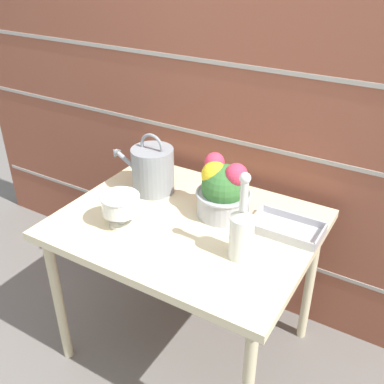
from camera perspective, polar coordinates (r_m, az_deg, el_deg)
name	(u,v)px	position (r m, az deg, el deg)	size (l,w,h in m)	color
ground_plane	(188,344)	(2.37, -0.54, -18.76)	(12.00, 12.00, 0.00)	slate
brick_wall	(245,103)	(2.14, 6.69, 11.10)	(3.60, 0.08, 2.20)	brown
patio_table	(187,235)	(1.92, -0.63, -5.52)	(1.05, 0.82, 0.74)	beige
watering_can	(152,169)	(2.06, -5.05, 2.88)	(0.34, 0.19, 0.29)	gray
crystal_pedestal_bowl	(120,205)	(1.83, -9.07, -1.68)	(0.16, 0.16, 0.14)	silver
flower_planter	(223,190)	(1.87, 3.97, 0.27)	(0.24, 0.24, 0.26)	#ADADB2
glass_decanter	(242,230)	(1.63, 6.33, -4.82)	(0.09, 0.09, 0.35)	silver
wire_tray	(287,229)	(1.85, 11.92, -4.62)	(0.28, 0.17, 0.04)	#B7B7BC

